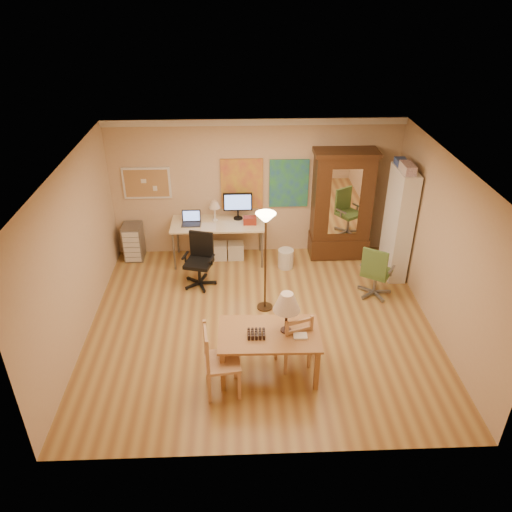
{
  "coord_description": "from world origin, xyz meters",
  "views": [
    {
      "loc": [
        -0.34,
        -6.46,
        4.99
      ],
      "look_at": [
        -0.07,
        0.3,
        1.11
      ],
      "focal_mm": 35.0,
      "sensor_mm": 36.0,
      "label": 1
    }
  ],
  "objects_px": {
    "dining_table": "(275,324)",
    "office_chair_green": "(375,282)",
    "office_chair_black": "(200,272)",
    "armoire": "(341,212)",
    "computer_desk": "(220,237)",
    "bookshelf": "(398,224)"
  },
  "relations": [
    {
      "from": "office_chair_black",
      "to": "armoire",
      "type": "distance_m",
      "value": 2.95
    },
    {
      "from": "office_chair_black",
      "to": "armoire",
      "type": "xyz_separation_m",
      "value": [
        2.7,
        0.99,
        0.68
      ]
    },
    {
      "from": "dining_table",
      "to": "office_chair_green",
      "type": "relative_size",
      "value": 1.42
    },
    {
      "from": "office_chair_black",
      "to": "armoire",
      "type": "relative_size",
      "value": 0.46
    },
    {
      "from": "office_chair_black",
      "to": "office_chair_green",
      "type": "relative_size",
      "value": 1.0
    },
    {
      "from": "dining_table",
      "to": "armoire",
      "type": "bearing_deg",
      "value": 65.55
    },
    {
      "from": "office_chair_green",
      "to": "armoire",
      "type": "xyz_separation_m",
      "value": [
        -0.37,
        1.47,
        0.68
      ]
    },
    {
      "from": "computer_desk",
      "to": "armoire",
      "type": "bearing_deg",
      "value": 1.91
    },
    {
      "from": "bookshelf",
      "to": "dining_table",
      "type": "bearing_deg",
      "value": -132.83
    },
    {
      "from": "computer_desk",
      "to": "bookshelf",
      "type": "height_order",
      "value": "bookshelf"
    },
    {
      "from": "dining_table",
      "to": "bookshelf",
      "type": "relative_size",
      "value": 0.68
    },
    {
      "from": "office_chair_green",
      "to": "bookshelf",
      "type": "relative_size",
      "value": 0.48
    },
    {
      "from": "bookshelf",
      "to": "office_chair_black",
      "type": "bearing_deg",
      "value": -175.78
    },
    {
      "from": "office_chair_black",
      "to": "computer_desk",
      "type": "bearing_deg",
      "value": 68.87
    },
    {
      "from": "armoire",
      "to": "bookshelf",
      "type": "distance_m",
      "value": 1.16
    },
    {
      "from": "computer_desk",
      "to": "armoire",
      "type": "relative_size",
      "value": 0.82
    },
    {
      "from": "office_chair_green",
      "to": "office_chair_black",
      "type": "bearing_deg",
      "value": 171.02
    },
    {
      "from": "office_chair_black",
      "to": "office_chair_green",
      "type": "distance_m",
      "value": 3.11
    },
    {
      "from": "office_chair_black",
      "to": "office_chair_green",
      "type": "bearing_deg",
      "value": -8.98
    },
    {
      "from": "computer_desk",
      "to": "office_chair_black",
      "type": "distance_m",
      "value": 1.0
    },
    {
      "from": "dining_table",
      "to": "office_chair_green",
      "type": "xyz_separation_m",
      "value": [
        1.88,
        1.85,
        -0.56
      ]
    },
    {
      "from": "office_chair_black",
      "to": "office_chair_green",
      "type": "xyz_separation_m",
      "value": [
        3.07,
        -0.48,
        0.0
      ]
    }
  ]
}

